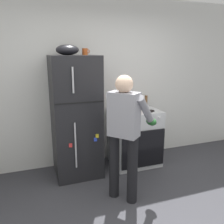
# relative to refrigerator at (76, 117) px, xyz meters

# --- Properties ---
(kitchen_wall_back) EXTENTS (6.00, 0.10, 2.70)m
(kitchen_wall_back) POSITION_rel_refrigerator_xyz_m (0.49, 0.38, 0.45)
(kitchen_wall_back) COLOR silver
(kitchen_wall_back) RESTS_ON ground
(refrigerator) EXTENTS (0.68, 0.72, 1.81)m
(refrigerator) POSITION_rel_refrigerator_xyz_m (0.00, 0.00, 0.00)
(refrigerator) COLOR black
(refrigerator) RESTS_ON ground
(stove_range) EXTENTS (0.76, 0.67, 0.94)m
(stove_range) POSITION_rel_refrigerator_xyz_m (0.98, -0.01, -0.44)
(stove_range) COLOR silver
(stove_range) RESTS_ON ground
(person_cook) EXTENTS (0.69, 0.71, 1.60)m
(person_cook) POSITION_rel_refrigerator_xyz_m (0.44, -0.87, 0.05)
(person_cook) COLOR black
(person_cook) RESTS_ON ground
(red_pot) EXTENTS (0.36, 0.26, 0.11)m
(red_pot) POSITION_rel_refrigerator_xyz_m (0.82, -0.05, 0.09)
(red_pot) COLOR red
(red_pot) RESTS_ON stove_range
(coffee_mug) EXTENTS (0.11, 0.08, 0.10)m
(coffee_mug) POSITION_rel_refrigerator_xyz_m (0.18, 0.05, 0.95)
(coffee_mug) COLOR #B24C1E
(coffee_mug) RESTS_ON refrigerator
(pepper_mill) EXTENTS (0.05, 0.05, 0.18)m
(pepper_mill) POSITION_rel_refrigerator_xyz_m (1.28, 0.20, 0.12)
(pepper_mill) COLOR brown
(pepper_mill) RESTS_ON stove_range
(mixing_bowl) EXTENTS (0.32, 0.32, 0.14)m
(mixing_bowl) POSITION_rel_refrigerator_xyz_m (-0.08, 0.00, 0.98)
(mixing_bowl) COLOR black
(mixing_bowl) RESTS_ON refrigerator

